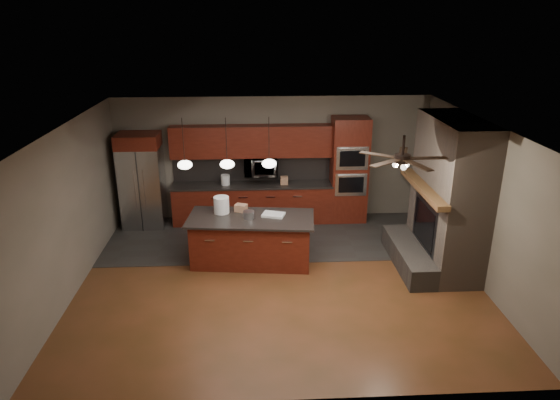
{
  "coord_description": "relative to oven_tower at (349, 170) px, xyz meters",
  "views": [
    {
      "loc": [
        -0.42,
        -7.89,
        4.49
      ],
      "look_at": [
        0.04,
        0.6,
        1.3
      ],
      "focal_mm": 32.0,
      "sensor_mm": 36.0,
      "label": 1
    }
  ],
  "objects": [
    {
      "name": "pendant_center",
      "position": [
        -2.6,
        -1.99,
        0.77
      ],
      "size": [
        0.26,
        0.26,
        0.92
      ],
      "color": "black",
      "rests_on": "ceiling"
    },
    {
      "name": "ground",
      "position": [
        -1.7,
        -2.69,
        -1.19
      ],
      "size": [
        7.0,
        7.0,
        0.0
      ],
      "primitive_type": "plane",
      "color": "brown",
      "rests_on": "ground"
    },
    {
      "name": "back_cabinetry",
      "position": [
        -2.18,
        0.05,
        -0.3
      ],
      "size": [
        3.59,
        0.64,
        2.2
      ],
      "color": "maroon",
      "rests_on": "ground"
    },
    {
      "name": "fireplace_column",
      "position": [
        1.34,
        -2.29,
        0.11
      ],
      "size": [
        1.3,
        2.1,
        2.8
      ],
      "color": "#705E50",
      "rests_on": "ground"
    },
    {
      "name": "oven_tower",
      "position": [
        0.0,
        0.0,
        0.0
      ],
      "size": [
        0.8,
        0.63,
        2.38
      ],
      "color": "maroon",
      "rests_on": "ground"
    },
    {
      "name": "kitchen_island",
      "position": [
        -2.2,
        -1.99,
        -0.73
      ],
      "size": [
        2.45,
        1.31,
        0.92
      ],
      "rotation": [
        0.0,
        0.0,
        -0.11
      ],
      "color": "maroon",
      "rests_on": "ground"
    },
    {
      "name": "ceiling",
      "position": [
        -1.7,
        -2.69,
        1.61
      ],
      "size": [
        7.0,
        6.0,
        0.02
      ],
      "primitive_type": "cube",
      "color": "white",
      "rests_on": "back_wall"
    },
    {
      "name": "right_wall",
      "position": [
        1.8,
        -2.69,
        0.21
      ],
      "size": [
        0.02,
        6.0,
        2.8
      ],
      "primitive_type": "cube",
      "color": "slate",
      "rests_on": "ground"
    },
    {
      "name": "pendant_right",
      "position": [
        -1.85,
        -1.99,
        0.77
      ],
      "size": [
        0.26,
        0.26,
        0.92
      ],
      "color": "black",
      "rests_on": "ceiling"
    },
    {
      "name": "back_wall",
      "position": [
        -1.7,
        0.31,
        0.21
      ],
      "size": [
        7.0,
        0.02,
        2.8
      ],
      "primitive_type": "cube",
      "color": "slate",
      "rests_on": "ground"
    },
    {
      "name": "ceiling_fan",
      "position": [
        0.1,
        -3.49,
        1.27
      ],
      "size": [
        1.27,
        1.33,
        0.41
      ],
      "color": "black",
      "rests_on": "ceiling"
    },
    {
      "name": "pendant_left",
      "position": [
        -3.35,
        -1.99,
        0.77
      ],
      "size": [
        0.26,
        0.26,
        0.92
      ],
      "color": "black",
      "rests_on": "ceiling"
    },
    {
      "name": "paint_tray",
      "position": [
        -1.77,
        -1.92,
        -0.25
      ],
      "size": [
        0.47,
        0.39,
        0.04
      ],
      "primitive_type": "cube",
      "rotation": [
        0.0,
        0.0,
        -0.31
      ],
      "color": "silver",
      "rests_on": "kitchen_island"
    },
    {
      "name": "white_bucket",
      "position": [
        -2.75,
        -1.72,
        -0.11
      ],
      "size": [
        0.3,
        0.3,
        0.32
      ],
      "primitive_type": "cylinder",
      "rotation": [
        0.0,
        0.0,
        -0.03
      ],
      "color": "white",
      "rests_on": "kitchen_island"
    },
    {
      "name": "slate_tile_patch",
      "position": [
        -1.7,
        -0.89,
        -1.19
      ],
      "size": [
        7.0,
        2.4,
        0.01
      ],
      "primitive_type": "cube",
      "color": "#2C2A27",
      "rests_on": "ground"
    },
    {
      "name": "cardboard_box",
      "position": [
        -2.39,
        -1.67,
        -0.2
      ],
      "size": [
        0.26,
        0.23,
        0.14
      ],
      "primitive_type": "cube",
      "rotation": [
        0.0,
        0.0,
        -0.39
      ],
      "color": "#AA7858",
      "rests_on": "kitchen_island"
    },
    {
      "name": "microwave",
      "position": [
        -1.98,
        0.06,
        0.11
      ],
      "size": [
        0.73,
        0.41,
        0.5
      ],
      "primitive_type": "imported",
      "color": "silver",
      "rests_on": "back_cabinetry"
    },
    {
      "name": "paint_can",
      "position": [
        -2.24,
        -2.02,
        -0.2
      ],
      "size": [
        0.28,
        0.28,
        0.14
      ],
      "primitive_type": "cylinder",
      "rotation": [
        0.0,
        0.0,
        -0.47
      ],
      "color": "#A5A5AA",
      "rests_on": "kitchen_island"
    },
    {
      "name": "refrigerator",
      "position": [
        -4.58,
        -0.07,
        -0.14
      ],
      "size": [
        0.9,
        0.75,
        2.1
      ],
      "color": "silver",
      "rests_on": "ground"
    },
    {
      "name": "counter_bucket",
      "position": [
        -2.77,
        0.01,
        -0.18
      ],
      "size": [
        0.24,
        0.24,
        0.22
      ],
      "primitive_type": "cylinder",
      "rotation": [
        0.0,
        0.0,
        -0.28
      ],
      "color": "white",
      "rests_on": "back_cabinetry"
    },
    {
      "name": "counter_box",
      "position": [
        -1.46,
        -0.04,
        -0.2
      ],
      "size": [
        0.17,
        0.13,
        0.18
      ],
      "primitive_type": "cube",
      "rotation": [
        0.0,
        0.0,
        0.02
      ],
      "color": "#AC7859",
      "rests_on": "back_cabinetry"
    },
    {
      "name": "left_wall",
      "position": [
        -5.2,
        -2.69,
        0.21
      ],
      "size": [
        0.02,
        6.0,
        2.8
      ],
      "primitive_type": "cube",
      "color": "slate",
      "rests_on": "ground"
    }
  ]
}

